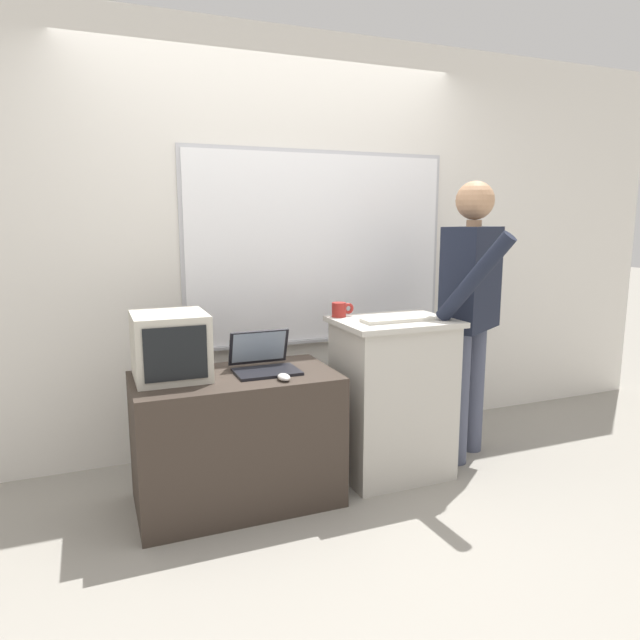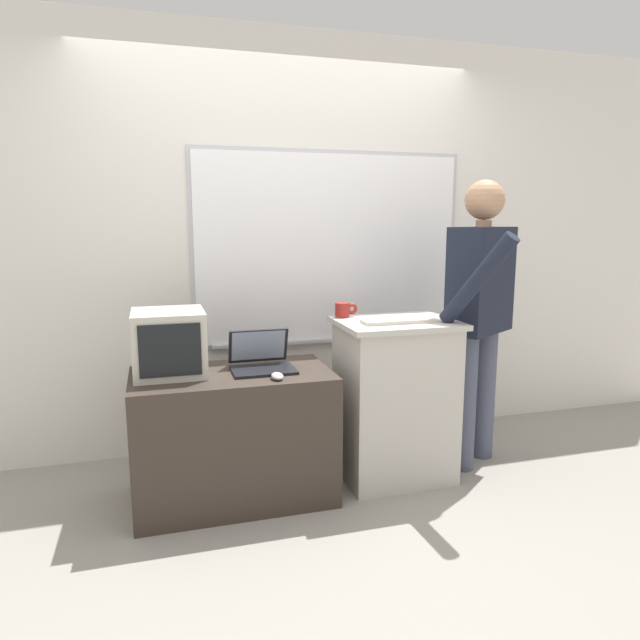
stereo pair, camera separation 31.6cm
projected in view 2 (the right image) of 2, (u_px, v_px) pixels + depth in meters
name	position (u px, v px, depth m)	size (l,w,h in m)	color
ground_plane	(342.00, 528.00, 2.80)	(30.00, 30.00, 0.00)	gray
back_wall	(285.00, 245.00, 3.76)	(6.40, 0.17, 2.67)	silver
lectern_podium	(395.00, 399.00, 3.31)	(0.67, 0.53, 0.93)	#BCB7AD
side_desk	(234.00, 436.00, 3.07)	(1.05, 0.58, 0.70)	#382D26
person_presenter	(480.00, 302.00, 3.39)	(0.62, 0.73, 1.73)	#474C60
laptop	(261.00, 359.00, 3.08)	(0.33, 0.30, 0.21)	black
wireless_keyboard	(399.00, 321.00, 3.16)	(0.41, 0.13, 0.02)	beige
computer_mouse_by_laptop	(277.00, 376.00, 2.87)	(0.06, 0.10, 0.03)	silver
crt_monitor	(169.00, 342.00, 2.96)	(0.36, 0.40, 0.33)	#BCB7A8
coffee_mug	(343.00, 310.00, 3.33)	(0.14, 0.08, 0.08)	maroon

